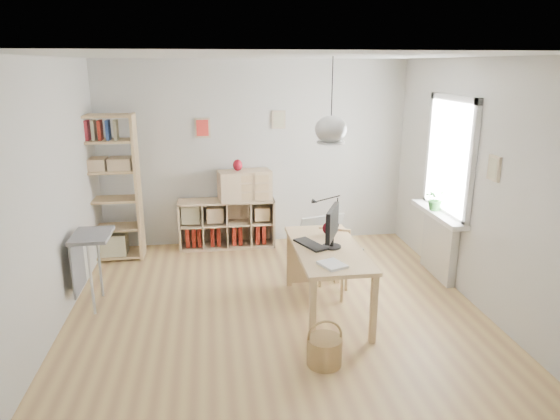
{
  "coord_description": "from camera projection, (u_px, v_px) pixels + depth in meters",
  "views": [
    {
      "loc": [
        -0.65,
        -5.02,
        2.62
      ],
      "look_at": [
        0.1,
        0.3,
        1.05
      ],
      "focal_mm": 32.0,
      "sensor_mm": 36.0,
      "label": 1
    }
  ],
  "objects": [
    {
      "name": "ground",
      "position": [
        275.0,
        307.0,
        5.6
      ],
      "size": [
        4.5,
        4.5,
        0.0
      ],
      "primitive_type": "plane",
      "color": "tan",
      "rests_on": "ground"
    },
    {
      "name": "room_shell",
      "position": [
        331.0,
        129.0,
        4.96
      ],
      "size": [
        4.5,
        4.5,
        4.5
      ],
      "color": "silver",
      "rests_on": "ground"
    },
    {
      "name": "window_unit",
      "position": [
        450.0,
        157.0,
        6.03
      ],
      "size": [
        0.07,
        1.16,
        1.46
      ],
      "color": "white",
      "rests_on": "ground"
    },
    {
      "name": "radiator",
      "position": [
        439.0,
        246.0,
        6.35
      ],
      "size": [
        0.1,
        0.8,
        0.8
      ],
      "primitive_type": "cube",
      "color": "silver",
      "rests_on": "ground"
    },
    {
      "name": "windowsill",
      "position": [
        438.0,
        214.0,
        6.22
      ],
      "size": [
        0.22,
        1.2,
        0.06
      ],
      "primitive_type": "cube",
      "color": "white",
      "rests_on": "radiator"
    },
    {
      "name": "desk",
      "position": [
        327.0,
        255.0,
        5.34
      ],
      "size": [
        0.7,
        1.5,
        0.75
      ],
      "color": "tan",
      "rests_on": "ground"
    },
    {
      "name": "cube_shelf",
      "position": [
        225.0,
        227.0,
        7.43
      ],
      "size": [
        1.4,
        0.38,
        0.72
      ],
      "color": "tan",
      "rests_on": "ground"
    },
    {
      "name": "tall_bookshelf",
      "position": [
        108.0,
        183.0,
        6.73
      ],
      "size": [
        0.8,
        0.38,
        2.0
      ],
      "color": "tan",
      "rests_on": "ground"
    },
    {
      "name": "side_table",
      "position": [
        87.0,
        250.0,
        5.47
      ],
      "size": [
        0.4,
        0.55,
        0.85
      ],
      "color": "gray",
      "rests_on": "ground"
    },
    {
      "name": "chair",
      "position": [
        332.0,
        258.0,
        5.84
      ],
      "size": [
        0.5,
        0.5,
        0.77
      ],
      "rotation": [
        0.0,
        0.0,
        -0.43
      ],
      "color": "gray",
      "rests_on": "ground"
    },
    {
      "name": "wicker_basket",
      "position": [
        324.0,
        350.0,
        4.5
      ],
      "size": [
        0.32,
        0.32,
        0.44
      ],
      "rotation": [
        0.0,
        0.0,
        0.03
      ],
      "color": "olive",
      "rests_on": "ground"
    },
    {
      "name": "storage_chest",
      "position": [
        332.0,
        253.0,
        6.6
      ],
      "size": [
        0.81,
        0.86,
        0.68
      ],
      "rotation": [
        0.0,
        0.0,
        0.27
      ],
      "color": "#BBBBB6",
      "rests_on": "ground"
    },
    {
      "name": "monitor",
      "position": [
        332.0,
        225.0,
        5.24
      ],
      "size": [
        0.25,
        0.48,
        0.44
      ],
      "rotation": [
        0.0,
        0.0,
        -0.42
      ],
      "color": "black",
      "rests_on": "desk"
    },
    {
      "name": "keyboard",
      "position": [
        310.0,
        244.0,
        5.36
      ],
      "size": [
        0.32,
        0.47,
        0.02
      ],
      "primitive_type": "cube",
      "rotation": [
        0.0,
        0.0,
        0.41
      ],
      "color": "black",
      "rests_on": "desk"
    },
    {
      "name": "task_lamp",
      "position": [
        324.0,
        207.0,
        5.85
      ],
      "size": [
        0.36,
        0.13,
        0.38
      ],
      "color": "black",
      "rests_on": "desk"
    },
    {
      "name": "yarn_ball",
      "position": [
        329.0,
        228.0,
        5.68
      ],
      "size": [
        0.15,
        0.15,
        0.15
      ],
      "primitive_type": "sphere",
      "color": "#450915",
      "rests_on": "desk"
    },
    {
      "name": "paper_tray",
      "position": [
        332.0,
        265.0,
        4.82
      ],
      "size": [
        0.29,
        0.31,
        0.03
      ],
      "primitive_type": "cube",
      "rotation": [
        0.0,
        0.0,
        0.38
      ],
      "color": "white",
      "rests_on": "desk"
    },
    {
      "name": "drawer_chest",
      "position": [
        245.0,
        185.0,
        7.25
      ],
      "size": [
        0.79,
        0.45,
        0.43
      ],
      "primitive_type": "cube",
      "rotation": [
        0.0,
        0.0,
        0.14
      ],
      "color": "tan",
      "rests_on": "cube_shelf"
    },
    {
      "name": "red_vase",
      "position": [
        238.0,
        165.0,
        7.15
      ],
      "size": [
        0.14,
        0.14,
        0.17
      ],
      "primitive_type": "ellipsoid",
      "color": "maroon",
      "rests_on": "drawer_chest"
    },
    {
      "name": "potted_plant",
      "position": [
        435.0,
        199.0,
        6.24
      ],
      "size": [
        0.33,
        0.31,
        0.29
      ],
      "primitive_type": "imported",
      "rotation": [
        0.0,
        0.0,
        0.41
      ],
      "color": "#276525",
      "rests_on": "windowsill"
    }
  ]
}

